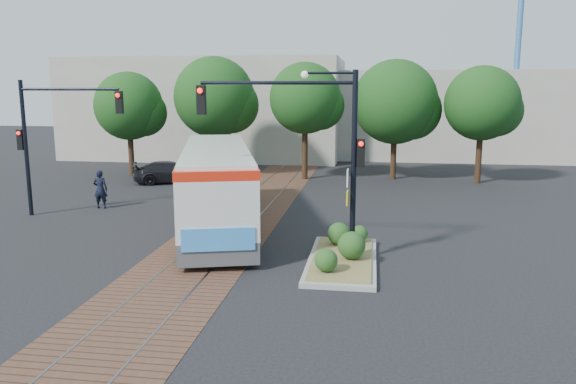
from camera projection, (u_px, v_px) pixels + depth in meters
The scene contains 11 objects.
ground at pixel (209, 248), 20.09m from camera, with size 120.00×120.00×0.00m, color black.
trackbed at pixel (236, 222), 23.97m from camera, with size 3.60×40.00×0.02m.
tree_row at pixel (301, 101), 34.99m from camera, with size 26.40×5.60×7.67m.
warehouses at pixel (299, 110), 47.42m from camera, with size 40.00×13.00×8.00m.
crane at pixel (519, 27), 48.52m from camera, with size 8.00×0.50×18.00m.
city_bus at pixel (217, 182), 23.10m from camera, with size 5.93×12.57×3.31m.
traffic_island at pixel (343, 252), 18.45m from camera, with size 2.20×5.20×1.13m.
signal_pole_main at pixel (316, 135), 17.98m from camera, with size 5.49×0.46×6.00m.
signal_pole_left at pixel (48, 130), 24.49m from camera, with size 4.99×0.34×6.00m.
officer at pixel (100, 189), 26.62m from camera, with size 0.67×0.44×1.84m, color black.
parked_car at pixel (171, 172), 33.91m from camera, with size 1.83×4.49×1.30m, color black.
Camera 1 is at (5.68, -18.74, 5.65)m, focal length 35.00 mm.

